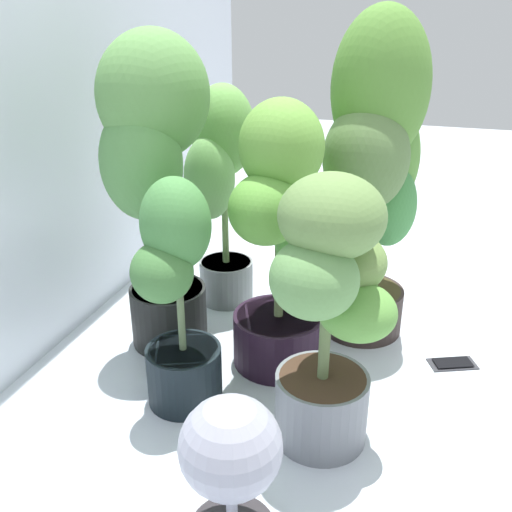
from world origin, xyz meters
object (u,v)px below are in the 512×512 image
(potted_plant_back_left, at_px, (177,295))
(nutrient_bottle, at_px, (288,299))
(potted_plant_back_center, at_px, (153,163))
(potted_plant_center, at_px, (282,232))
(potted_plant_back_right, at_px, (220,180))
(cell_phone, at_px, (453,363))
(floor_fan, at_px, (231,455))
(potted_plant_front_right, at_px, (376,158))
(potted_plant_front_left, at_px, (331,302))

(potted_plant_back_left, bearing_deg, nutrient_bottle, -17.45)
(potted_plant_back_center, xyz_separation_m, potted_plant_center, (0.01, -0.38, -0.17))
(potted_plant_back_right, distance_m, cell_phone, 0.96)
(potted_plant_center, distance_m, floor_fan, 0.69)
(potted_plant_front_right, relative_size, potted_plant_center, 1.28)
(potted_plant_back_left, relative_size, floor_fan, 1.90)
(potted_plant_front_left, height_order, cell_phone, potted_plant_front_left)
(potted_plant_front_right, distance_m, cell_phone, 0.68)
(cell_phone, height_order, nutrient_bottle, nutrient_bottle)
(floor_fan, bearing_deg, cell_phone, 157.31)
(potted_plant_back_center, distance_m, cell_phone, 1.10)
(potted_plant_front_left, bearing_deg, potted_plant_center, 33.65)
(potted_plant_back_right, bearing_deg, potted_plant_front_left, -140.58)
(potted_plant_back_left, relative_size, cell_phone, 4.07)
(potted_plant_back_right, bearing_deg, potted_plant_front_right, -94.38)
(potted_plant_back_center, relative_size, cell_phone, 6.10)
(potted_plant_back_center, distance_m, potted_plant_front_right, 0.67)
(floor_fan, bearing_deg, nutrient_bottle, -166.16)
(nutrient_bottle, bearing_deg, potted_plant_back_center, 127.66)
(potted_plant_back_left, distance_m, potted_plant_center, 0.36)
(potted_plant_front_right, bearing_deg, potted_plant_back_right, 85.62)
(potted_plant_front_right, distance_m, nutrient_bottle, 0.58)
(potted_plant_front_left, bearing_deg, floor_fan, 161.35)
(floor_fan, height_order, nutrient_bottle, floor_fan)
(potted_plant_center, relative_size, floor_fan, 2.36)
(potted_plant_front_left, relative_size, nutrient_bottle, 3.86)
(potted_plant_front_left, relative_size, cell_phone, 4.39)
(cell_phone, bearing_deg, potted_plant_front_right, 42.62)
(potted_plant_back_left, relative_size, potted_plant_center, 0.80)
(potted_plant_back_left, distance_m, potted_plant_front_right, 0.74)
(potted_plant_front_right, bearing_deg, nutrient_bottle, 94.46)
(potted_plant_back_right, relative_size, potted_plant_front_right, 0.77)
(potted_plant_back_center, height_order, floor_fan, potted_plant_back_center)
(potted_plant_back_left, height_order, potted_plant_center, potted_plant_center)
(potted_plant_front_left, height_order, potted_plant_center, potted_plant_center)
(potted_plant_back_left, distance_m, potted_plant_back_right, 0.61)
(cell_phone, bearing_deg, potted_plant_back_center, 76.21)
(potted_plant_back_right, height_order, nutrient_bottle, potted_plant_back_right)
(potted_plant_front_right, xyz_separation_m, potted_plant_center, (-0.27, 0.22, -0.16))
(potted_plant_back_right, xyz_separation_m, cell_phone, (-0.17, -0.82, -0.47))
(potted_plant_back_center, relative_size, potted_plant_front_right, 0.94)
(floor_fan, bearing_deg, potted_plant_back_center, -137.98)
(potted_plant_back_left, bearing_deg, potted_plant_center, -37.03)
(potted_plant_front_right, xyz_separation_m, cell_phone, (-0.13, -0.30, -0.59))
(cell_phone, distance_m, floor_fan, 0.94)
(potted_plant_center, bearing_deg, potted_plant_back_left, 142.97)
(potted_plant_front_right, xyz_separation_m, floor_fan, (-0.93, 0.14, -0.38))
(potted_plant_back_center, relative_size, potted_plant_front_left, 1.39)
(potted_plant_center, bearing_deg, floor_fan, -173.38)
(potted_plant_back_center, distance_m, potted_plant_front_left, 0.68)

